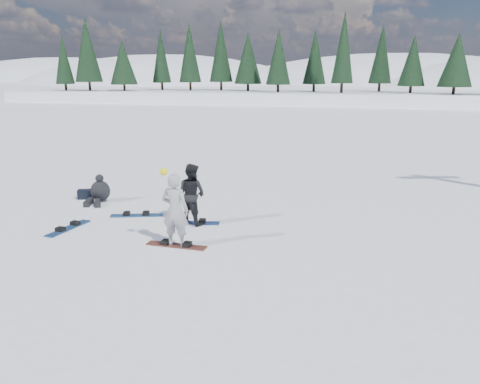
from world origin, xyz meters
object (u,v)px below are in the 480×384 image
Objects in this scene: snowboarder_woman at (175,210)px; snowboarder_man at (192,194)px; snowboard_loose_a at (68,228)px; seated_rider at (99,191)px; snowboard_loose_c at (136,215)px; gear_bag at (85,194)px.

snowboarder_man is (-0.19, 1.77, -0.06)m from snowboarder_woman.
snowboarder_man is at bearing -59.96° from snowboard_loose_a.
seated_rider is at bearing -0.18° from snowboarder_man.
snowboarder_woman reaches higher than snowboard_loose_a.
snowboard_loose_a is (-3.30, 0.56, -0.90)m from snowboarder_woman.
snowboarder_woman reaches higher than snowboard_loose_c.
seated_rider is at bearing -20.22° from gear_bag.
snowboarder_man reaches higher than seated_rider.
gear_bag is at bearing -35.59° from snowboarder_woman.
gear_bag is at bearing 0.04° from snowboarder_man.
seated_rider is at bearing 20.32° from snowboard_loose_a.
seated_rider is 0.77× the size of snowboard_loose_a.
snowboarder_woman is 1.68× the size of seated_rider.
snowboarder_man is at bearing -43.62° from seated_rider.
snowboarder_man is 3.77× the size of gear_bag.
seated_rider is (-3.65, 1.45, -0.50)m from snowboarder_man.
snowboard_loose_c is (-1.83, 0.29, -0.83)m from snowboarder_man.
snowboarder_woman is at bearing 117.65° from snowboarder_man.
gear_bag is at bearing 134.19° from snowboard_loose_c.
snowboarder_man is at bearing -25.44° from snowboard_loose_c.
snowboard_loose_c is at bearing -43.72° from snowboarder_woman.
seated_rider is 2.73m from snowboard_loose_a.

